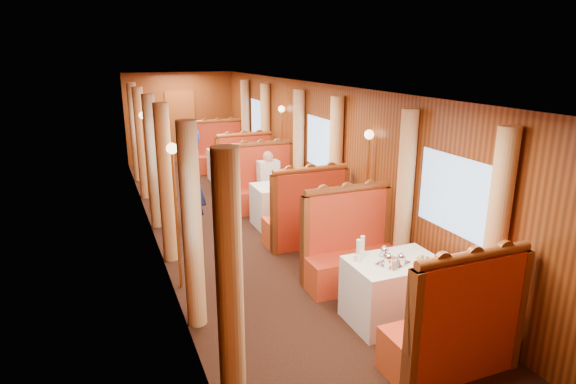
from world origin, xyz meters
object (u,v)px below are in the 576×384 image
table_far (231,165)px  teapot_left (388,263)px  fruit_plate (423,260)px  banquette_mid_aft (265,188)px  banquette_far_fwd (243,172)px  table_mid (283,205)px  banquette_mid_fwd (306,220)px  banquette_far_aft (221,155)px  banquette_near_aft (351,254)px  banquette_near_fwd (454,333)px  teapot_back (384,255)px  steward (191,182)px  tea_tray (393,264)px  table_near (394,291)px  rose_vase_far (230,142)px  teapot_right (401,261)px  rose_vase_mid (282,175)px  passenger (269,176)px

table_far → teapot_left: (-0.19, -7.14, 0.44)m
fruit_plate → teapot_left: bearing=179.5°
banquette_mid_aft → banquette_far_fwd: (0.00, 1.47, 0.00)m
table_mid → fruit_plate: bearing=-85.8°
banquette_mid_fwd → banquette_far_aft: size_ratio=1.00×
banquette_near_aft → table_far: size_ratio=1.28×
banquette_near_fwd → fruit_plate: banquette_near_fwd is taller
banquette_far_fwd → teapot_back: bearing=-91.0°
banquette_near_aft → steward: steward is taller
banquette_near_fwd → banquette_mid_fwd: bearing=90.0°
fruit_plate → steward: size_ratio=0.13×
banquette_mid_fwd → tea_tray: banquette_mid_fwd is taller
table_near → banquette_near_fwd: (0.00, -1.01, 0.05)m
tea_tray → teapot_left: 0.15m
teapot_back → tea_tray: bearing=-96.3°
table_near → banquette_mid_fwd: 2.49m
banquette_far_aft → tea_tray: (-0.08, -8.08, 0.33)m
banquette_far_fwd → teapot_left: (-0.19, -6.12, 0.39)m
banquette_mid_fwd → banquette_far_fwd: size_ratio=1.00×
fruit_plate → rose_vase_far: rose_vase_far is taller
banquette_near_fwd → teapot_right: (-0.03, 0.88, 0.38)m
teapot_left → rose_vase_mid: rose_vase_mid is taller
table_far → rose_vase_mid: (-0.02, -3.51, 0.55)m
banquette_far_aft → rose_vase_mid: 4.56m
passenger → rose_vase_mid: bearing=-91.3°
banquette_mid_aft → rose_vase_mid: banquette_mid_aft is taller
tea_tray → table_mid: bearing=88.7°
teapot_left → fruit_plate: bearing=18.7°
banquette_near_aft → fruit_plate: size_ratio=5.60×
table_near → teapot_right: size_ratio=7.61×
teapot_left → passenger: bearing=106.7°
teapot_right → teapot_back: bearing=99.8°
banquette_far_aft → rose_vase_mid: (-0.02, -4.53, 0.50)m
table_near → banquette_mid_aft: (0.00, 4.51, 0.05)m
table_mid → fruit_plate: size_ratio=4.39×
table_near → teapot_back: 0.46m
banquette_mid_fwd → teapot_back: size_ratio=8.76×
banquette_near_fwd → tea_tray: 1.01m
tea_tray → teapot_right: bearing=-53.1°
rose_vase_far → banquette_near_aft: bearing=-89.8°
rose_vase_mid → rose_vase_far: bearing=90.1°
banquette_far_aft → banquette_mid_aft: bearing=-90.0°
rose_vase_far → banquette_far_fwd: bearing=-88.6°
teapot_right → fruit_plate: (0.29, -0.00, -0.04)m
banquette_mid_aft → banquette_far_aft: size_ratio=1.00×
table_far → teapot_right: 7.15m
table_near → steward: steward is taller
banquette_near_aft → tea_tray: (-0.08, -1.08, 0.33)m
banquette_mid_aft → rose_vase_far: (-0.02, 2.47, 0.50)m
banquette_mid_aft → steward: bearing=-154.5°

